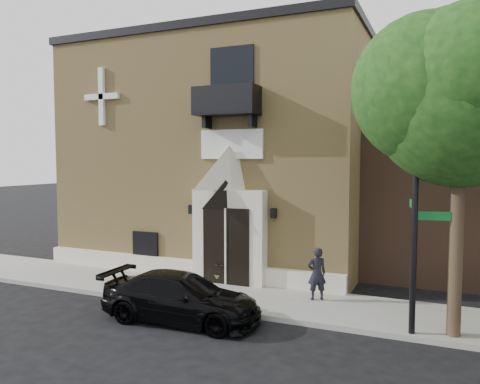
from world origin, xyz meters
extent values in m
plane|color=black|center=(0.00, 0.00, 0.00)|extent=(120.00, 120.00, 0.00)
cube|color=gray|center=(1.00, 1.50, 0.07)|extent=(42.00, 3.00, 0.15)
cube|color=tan|center=(-3.00, 8.00, 4.50)|extent=(12.00, 10.00, 9.00)
cube|color=black|center=(-3.00, 8.00, 9.15)|extent=(12.20, 10.20, 0.30)
cube|color=silver|center=(-3.00, 2.88, 0.45)|extent=(12.00, 0.30, 0.60)
cube|color=silver|center=(-1.00, 2.75, 1.75)|extent=(2.60, 0.55, 3.20)
pyramid|color=silver|center=(-1.00, 2.75, 4.10)|extent=(2.60, 0.55, 1.50)
cube|color=black|center=(-1.00, 2.46, 1.45)|extent=(1.70, 0.06, 2.60)
cube|color=silver|center=(-1.00, 2.42, 1.45)|extent=(0.06, 0.04, 2.60)
cube|color=white|center=(-1.00, 2.94, 4.90)|extent=(2.30, 0.10, 1.00)
cube|color=black|center=(-1.00, 2.55, 5.90)|extent=(2.20, 0.90, 0.10)
cube|color=black|center=(-1.00, 2.12, 6.35)|extent=(2.20, 0.06, 0.90)
cube|color=black|center=(-2.05, 2.55, 6.35)|extent=(0.06, 0.90, 0.90)
cube|color=black|center=(0.05, 2.55, 6.35)|extent=(0.06, 0.90, 0.90)
cube|color=black|center=(-1.00, 2.97, 7.10)|extent=(1.60, 0.08, 2.20)
cube|color=white|center=(-6.50, 2.92, 6.80)|extent=(0.22, 0.14, 2.20)
cube|color=white|center=(-6.50, 2.92, 6.80)|extent=(1.60, 0.14, 0.22)
cube|color=black|center=(-4.60, 2.95, 1.15)|extent=(1.10, 0.10, 1.00)
cube|color=#D5600D|center=(-4.60, 2.98, 1.15)|extent=(0.85, 0.06, 0.75)
cube|color=black|center=(-2.55, 2.88, 2.60)|extent=(0.18, 0.18, 0.32)
cube|color=black|center=(0.55, 2.88, 2.60)|extent=(0.18, 0.18, 0.32)
cylinder|color=#38281C|center=(6.00, 0.45, 2.25)|extent=(0.32, 0.32, 4.20)
sphere|color=#12380F|center=(6.00, 0.45, 5.82)|extent=(4.20, 4.20, 4.20)
sphere|color=#12380F|center=(5.30, 0.25, 6.02)|extent=(3.57, 3.57, 3.57)
sphere|color=#12380F|center=(6.20, -0.25, 6.22)|extent=(3.15, 3.15, 3.15)
imported|color=black|center=(-0.75, -0.91, 0.65)|extent=(4.53, 1.99, 1.29)
cylinder|color=black|center=(5.07, 0.20, 2.95)|extent=(0.15, 0.15, 5.59)
cube|color=#0E6427|center=(5.48, 0.28, 3.04)|extent=(0.79, 0.18, 0.21)
cube|color=#0E6427|center=(4.99, 0.61, 3.27)|extent=(0.18, 0.79, 0.21)
imported|color=#536D36|center=(-1.30, 2.60, 0.48)|extent=(0.66, 0.60, 0.66)
imported|color=black|center=(2.26, 1.97, 0.95)|extent=(0.70, 0.63, 1.59)
camera|label=1|loc=(5.67, -11.67, 4.38)|focal=35.00mm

